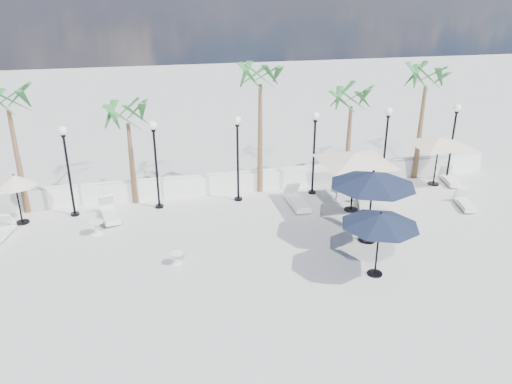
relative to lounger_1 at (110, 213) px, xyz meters
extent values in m
plane|color=#AEADA8|center=(5.55, -5.81, -0.24)|extent=(100.00, 100.00, 0.00)
cube|color=white|center=(5.55, 1.69, 0.21)|extent=(26.00, 0.30, 0.90)
cube|color=white|center=(5.55, 1.69, 0.73)|extent=(26.00, 0.12, 0.08)
cylinder|color=black|center=(-1.45, 0.69, -0.19)|extent=(0.36, 0.36, 0.10)
cylinder|color=black|center=(-1.45, 0.69, 1.51)|extent=(0.10, 0.10, 3.50)
cylinder|color=black|center=(-1.45, 0.69, 3.21)|extent=(0.18, 0.18, 0.10)
sphere|color=white|center=(-1.45, 0.69, 3.42)|extent=(0.36, 0.36, 0.36)
cylinder|color=black|center=(2.05, 0.69, -0.19)|extent=(0.36, 0.36, 0.10)
cylinder|color=black|center=(2.05, 0.69, 1.51)|extent=(0.10, 0.10, 3.50)
cylinder|color=black|center=(2.05, 0.69, 3.21)|extent=(0.18, 0.18, 0.10)
sphere|color=white|center=(2.05, 0.69, 3.42)|extent=(0.36, 0.36, 0.36)
cylinder|color=black|center=(5.55, 0.69, -0.19)|extent=(0.36, 0.36, 0.10)
cylinder|color=black|center=(5.55, 0.69, 1.51)|extent=(0.10, 0.10, 3.50)
cylinder|color=black|center=(5.55, 0.69, 3.21)|extent=(0.18, 0.18, 0.10)
sphere|color=white|center=(5.55, 0.69, 3.42)|extent=(0.36, 0.36, 0.36)
cylinder|color=black|center=(9.05, 0.69, -0.19)|extent=(0.36, 0.36, 0.10)
cylinder|color=black|center=(9.05, 0.69, 1.51)|extent=(0.10, 0.10, 3.50)
cylinder|color=black|center=(9.05, 0.69, 3.21)|extent=(0.18, 0.18, 0.10)
sphere|color=white|center=(9.05, 0.69, 3.42)|extent=(0.36, 0.36, 0.36)
cylinder|color=black|center=(12.55, 0.69, -0.19)|extent=(0.36, 0.36, 0.10)
cylinder|color=black|center=(12.55, 0.69, 1.51)|extent=(0.10, 0.10, 3.50)
cylinder|color=black|center=(12.55, 0.69, 3.21)|extent=(0.18, 0.18, 0.10)
sphere|color=white|center=(12.55, 0.69, 3.42)|extent=(0.36, 0.36, 0.36)
cylinder|color=black|center=(16.05, 0.69, -0.19)|extent=(0.36, 0.36, 0.10)
cylinder|color=black|center=(16.05, 0.69, 1.51)|extent=(0.10, 0.10, 3.50)
cylinder|color=black|center=(16.05, 0.69, 3.21)|extent=(0.18, 0.18, 0.10)
sphere|color=white|center=(16.05, 0.69, 3.42)|extent=(0.36, 0.36, 0.36)
cone|color=brown|center=(-3.45, 1.49, 1.96)|extent=(0.28, 0.28, 4.40)
cone|color=brown|center=(1.05, 1.49, 1.56)|extent=(0.28, 0.28, 3.60)
cone|color=brown|center=(6.75, 1.49, 2.26)|extent=(0.28, 0.28, 5.00)
cone|color=brown|center=(11.05, 1.49, 1.66)|extent=(0.28, 0.28, 3.80)
cone|color=brown|center=(14.75, 1.49, 2.06)|extent=(0.28, 0.28, 4.60)
cube|color=silver|center=(0.00, -0.02, -0.09)|extent=(0.98, 1.98, 0.10)
cube|color=silver|center=(0.05, -0.27, 0.02)|extent=(0.83, 1.37, 0.10)
cube|color=silver|center=(-0.14, 0.73, 0.29)|extent=(0.67, 0.55, 0.59)
cube|color=silver|center=(-3.87, -0.25, 0.27)|extent=(0.66, 0.55, 0.57)
cube|color=silver|center=(7.90, -0.63, -0.08)|extent=(0.66, 1.97, 0.11)
cube|color=silver|center=(7.90, -0.89, 0.03)|extent=(0.62, 1.33, 0.11)
cube|color=silver|center=(7.90, 0.17, 0.31)|extent=(0.62, 0.47, 0.62)
cube|color=silver|center=(10.71, -1.48, -0.11)|extent=(1.15, 1.76, 0.09)
cube|color=silver|center=(10.63, -1.69, -0.01)|extent=(0.91, 1.24, 0.09)
cube|color=silver|center=(10.97, -0.86, 0.23)|extent=(0.64, 0.57, 0.52)
cube|color=silver|center=(11.66, 0.39, -0.08)|extent=(0.75, 2.09, 0.11)
cube|color=silver|center=(11.67, 0.11, 0.05)|extent=(0.68, 1.42, 0.11)
cube|color=silver|center=(11.64, 1.23, 0.34)|extent=(0.66, 0.51, 0.65)
cube|color=silver|center=(16.01, 0.33, -0.11)|extent=(0.94, 1.79, 0.09)
cube|color=silver|center=(15.96, 0.11, 0.00)|extent=(0.78, 1.24, 0.09)
cube|color=silver|center=(16.17, 1.01, 0.24)|extent=(0.61, 0.51, 0.53)
cube|color=silver|center=(14.97, -2.38, -0.11)|extent=(0.95, 1.68, 0.09)
cube|color=silver|center=(14.91, -2.59, -0.02)|extent=(0.78, 1.18, 0.09)
cube|color=silver|center=(15.15, -1.76, 0.21)|extent=(0.59, 0.50, 0.50)
cylinder|color=silver|center=(-0.44, -1.36, -0.23)|extent=(0.43, 0.43, 0.03)
cylinder|color=silver|center=(-0.44, -1.36, 0.02)|extent=(0.07, 0.07, 0.52)
cylinder|color=silver|center=(-0.44, -1.36, 0.29)|extent=(0.56, 0.56, 0.03)
cylinder|color=silver|center=(2.38, -4.34, -0.23)|extent=(0.34, 0.34, 0.03)
cylinder|color=silver|center=(2.38, -4.34, -0.04)|extent=(0.05, 0.05, 0.41)
cylinder|color=silver|center=(2.38, -4.34, 0.18)|extent=(0.45, 0.45, 0.03)
cylinder|color=silver|center=(9.82, -0.39, -0.23)|extent=(0.41, 0.41, 0.03)
cylinder|color=silver|center=(9.82, -0.39, 0.00)|extent=(0.06, 0.06, 0.49)
cylinder|color=silver|center=(9.82, -0.39, 0.25)|extent=(0.53, 0.53, 0.03)
cylinder|color=black|center=(9.53, -4.25, -0.21)|extent=(0.63, 0.63, 0.07)
cylinder|color=black|center=(9.53, -4.25, 1.11)|extent=(0.08, 0.08, 2.71)
cone|color=black|center=(9.53, -4.25, 2.26)|extent=(3.16, 3.16, 0.51)
sphere|color=black|center=(9.53, -4.25, 2.54)|extent=(0.09, 0.09, 0.09)
cylinder|color=black|center=(8.74, -6.53, -0.22)|extent=(0.51, 0.51, 0.05)
cylinder|color=black|center=(8.74, -6.53, 0.85)|extent=(0.06, 0.06, 2.19)
cone|color=black|center=(8.74, -6.53, 1.78)|extent=(2.55, 2.55, 0.41)
sphere|color=black|center=(8.74, -6.53, 2.01)|extent=(0.07, 0.07, 0.07)
cylinder|color=black|center=(10.03, -1.53, -0.21)|extent=(0.58, 0.58, 0.07)
cylinder|color=black|center=(10.03, -1.53, 1.03)|extent=(0.08, 0.08, 2.55)
pyramid|color=beige|center=(10.03, -1.53, 2.33)|extent=(5.64, 5.64, 0.39)
cylinder|color=black|center=(15.16, 0.39, -0.21)|extent=(0.54, 0.54, 0.06)
cylinder|color=black|center=(15.16, 0.39, 0.93)|extent=(0.07, 0.07, 2.34)
pyramid|color=beige|center=(15.16, 0.39, 2.13)|extent=(5.09, 5.09, 0.36)
cylinder|color=black|center=(-3.46, 0.39, -0.22)|extent=(0.54, 0.54, 0.06)
cylinder|color=black|center=(-3.46, 0.39, 0.76)|extent=(0.07, 0.07, 2.01)
cone|color=beige|center=(-3.46, 0.39, 1.59)|extent=(1.72, 1.72, 0.43)
sphere|color=black|center=(-3.46, 0.39, 1.83)|extent=(0.08, 0.08, 0.08)
camera|label=1|loc=(1.58, -19.57, 8.61)|focal=35.00mm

